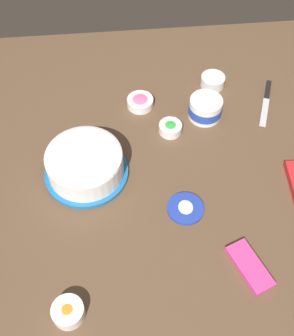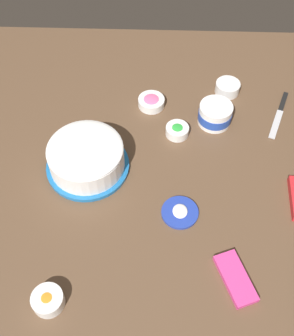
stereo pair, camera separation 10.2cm
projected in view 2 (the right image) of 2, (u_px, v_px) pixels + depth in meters
The scene contains 10 objects.
ground_plane at pixel (179, 178), 1.36m from camera, with size 1.54×1.54×0.00m, color brown.
frosted_cake at pixel (86, 158), 1.34m from camera, with size 0.27×0.27×0.11m.
frosting_tub at pixel (215, 114), 1.47m from camera, with size 0.12×0.12×0.08m.
frosting_tub_lid at pixel (178, 212), 1.28m from camera, with size 0.11×0.11×0.02m.
spreading_knife at pixel (280, 111), 1.53m from camera, with size 0.23×0.10×0.01m.
sprinkle_bowl_orange at pixel (48, 300), 1.11m from camera, with size 0.09×0.09×0.04m.
sprinkle_bowl_green at pixel (177, 130), 1.46m from camera, with size 0.08×0.08×0.04m.
sprinkle_bowl_pink at pixel (151, 102), 1.54m from camera, with size 0.10×0.10×0.03m.
sprinkle_bowl_blue at pixel (228, 87), 1.58m from camera, with size 0.09×0.09×0.04m.
candy_box_lower at pixel (235, 278), 1.15m from camera, with size 0.15×0.07×0.02m, color #E53D8E.
Camera 2 is at (-0.78, 0.08, 1.12)m, focal length 45.39 mm.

